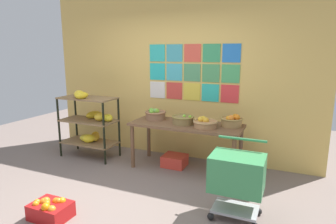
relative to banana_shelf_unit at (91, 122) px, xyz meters
The scene contains 11 objects.
ground 1.90m from the banana_shelf_unit, 42.70° to the right, with size 9.75×9.75×0.00m, color slate.
back_wall_with_art 1.70m from the banana_shelf_unit, 27.27° to the left, with size 4.85×0.07×2.90m.
banana_shelf_unit is the anchor object (origin of this frame).
display_table 1.73m from the banana_shelf_unit, ahead, with size 1.72×0.68×0.74m.
fruit_basket_left 2.06m from the banana_shelf_unit, ahead, with size 0.36×0.36×0.15m.
fruit_basket_right 1.70m from the banana_shelf_unit, ahead, with size 0.35×0.35×0.15m.
fruit_basket_centre 1.19m from the banana_shelf_unit, 11.14° to the left, with size 0.35×0.35×0.18m.
fruit_basket_back_right 2.42m from the banana_shelf_unit, ahead, with size 0.33×0.33×0.19m.
produce_crate_under_table 1.62m from the banana_shelf_unit, ahead, with size 0.37×0.33×0.18m, color red.
orange_crate_foreground 2.04m from the banana_shelf_unit, 64.99° to the right, with size 0.43×0.32×0.24m.
shopping_cart 2.88m from the banana_shelf_unit, 19.18° to the right, with size 0.57×0.46×0.87m.
Camera 1 is at (1.89, -2.73, 1.82)m, focal length 30.94 mm.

